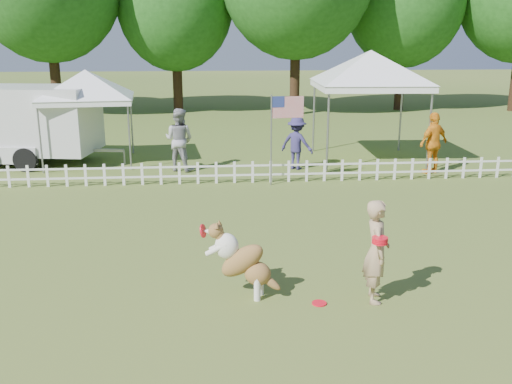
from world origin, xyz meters
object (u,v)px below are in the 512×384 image
cargo_trailer (22,124)px  spectator_c (433,143)px  flag_pole (271,141)px  spectator_b (297,143)px  dog (243,261)px  handler (376,251)px  canopy_tent_left (89,118)px  frisbee_on_turf (319,303)px  canopy_tent_right (368,107)px  spectator_a (179,140)px

cargo_trailer → spectator_c: 12.57m
flag_pole → spectator_b: 2.15m
dog → handler: bearing=9.6°
handler → flag_pole: (-0.81, 7.09, 0.42)m
canopy_tent_left → spectator_c: 10.54m
dog → spectator_c: (6.03, 7.76, 0.32)m
frisbee_on_turf → canopy_tent_right: size_ratio=0.07×
flag_pole → spectator_a: flag_pole is taller
dog → spectator_c: spectator_c is taller
spectator_a → spectator_b: spectator_a is taller
canopy_tent_right → cargo_trailer: size_ratio=0.61×
handler → canopy_tent_left: bearing=39.2°
spectator_a → spectator_c: size_ratio=1.04×
canopy_tent_right → spectator_a: bearing=-167.6°
spectator_b → cargo_trailer: bearing=23.6°
cargo_trailer → spectator_a: (4.94, -1.46, -0.30)m
frisbee_on_turf → spectator_c: spectator_c is taller
canopy_tent_left → spectator_b: 6.58m
dog → cargo_trailer: cargo_trailer is taller
spectator_a → handler: bearing=135.2°
dog → cargo_trailer: size_ratio=0.21×
spectator_c → canopy_tent_right: bearing=-81.9°
frisbee_on_turf → canopy_tent_right: (3.48, 10.14, 1.69)m
dog → spectator_b: 8.91m
cargo_trailer → spectator_c: size_ratio=3.12×
frisbee_on_turf → cargo_trailer: 12.97m
handler → spectator_c: size_ratio=0.88×
frisbee_on_turf → spectator_c: 9.54m
canopy_tent_left → spectator_c: size_ratio=1.59×
handler → canopy_tent_right: bearing=-6.2°
canopy_tent_left → cargo_trailer: 2.08m
spectator_c → flag_pole: bearing=-15.9°
canopy_tent_right → spectator_c: size_ratio=1.90×
dog → spectator_a: (-1.36, 8.74, 0.35)m
spectator_c → spectator_a: bearing=-34.8°
spectator_b → spectator_c: size_ratio=0.88×
frisbee_on_turf → spectator_a: (-2.48, 9.11, 0.92)m
canopy_tent_left → flag_pole: size_ratio=1.17×
canopy_tent_right → cargo_trailer: canopy_tent_right is taller
dog → spectator_a: size_ratio=0.62×
cargo_trailer → spectator_b: 8.60m
frisbee_on_turf → canopy_tent_left: size_ratio=0.08×
cargo_trailer → spectator_a: cargo_trailer is taller
canopy_tent_left → flag_pole: 6.35m
canopy_tent_right → spectator_a: (-5.97, -1.02, -0.77)m
dog → canopy_tent_right: size_ratio=0.34×
frisbee_on_turf → spectator_a: 9.49m
spectator_b → handler: bearing=122.9°
handler → dog: bearing=89.5°
cargo_trailer → dog: bearing=-49.5°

